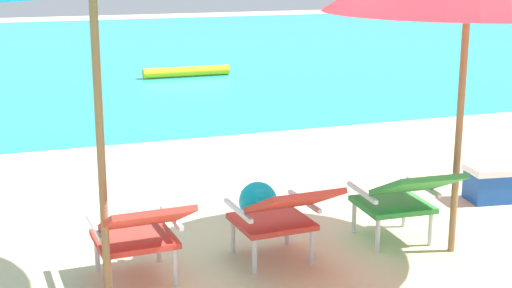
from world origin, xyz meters
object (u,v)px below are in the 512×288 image
swim_buoy (187,72)px  beach_ball (258,201)px  lounge_chair_center (282,213)px  cooler_box (493,183)px  lounge_chair_right (404,196)px  lounge_chair_left (140,230)px

swim_buoy → beach_ball: size_ratio=4.97×
lounge_chair_center → cooler_box: (2.34, 0.73, -0.24)m
lounge_chair_right → cooler_box: bearing=27.1°
lounge_chair_left → beach_ball: lounge_chair_left is taller
lounge_chair_left → cooler_box: 3.42m
lounge_chair_left → lounge_chair_center: size_ratio=1.00×
lounge_chair_center → lounge_chair_right: (0.99, 0.04, 0.00)m
swim_buoy → lounge_chair_center: lounge_chair_center is taller
lounge_chair_center → beach_ball: bearing=79.4°
swim_buoy → cooler_box: (0.75, -7.85, 0.06)m
beach_ball → cooler_box: bearing=-6.6°
lounge_chair_left → cooler_box: size_ratio=1.74×
lounge_chair_center → cooler_box: 2.46m
lounge_chair_center → cooler_box: lounge_chair_center is taller
lounge_chair_left → cooler_box: (3.33, 0.73, -0.24)m
lounge_chair_right → beach_ball: lounge_chair_right is taller
swim_buoy → cooler_box: cooler_box is taller
swim_buoy → lounge_chair_left: (-2.58, -8.57, 0.31)m
swim_buoy → lounge_chair_center: bearing=-100.5°
beach_ball → cooler_box: size_ratio=0.63×
lounge_chair_right → beach_ball: 1.26m
swim_buoy → beach_ball: 7.72m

